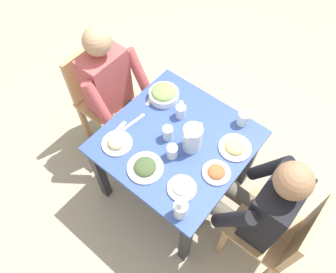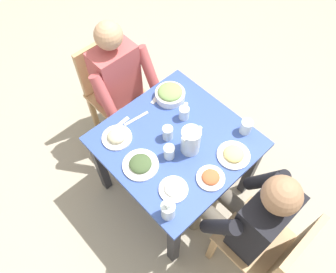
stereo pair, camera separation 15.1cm
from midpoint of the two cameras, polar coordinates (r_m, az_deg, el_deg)
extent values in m
plane|color=#9E937F|center=(2.71, -0.41, -8.70)|extent=(8.00, 8.00, 0.00)
cube|color=#334C99|center=(2.10, -0.52, -0.89)|extent=(0.89, 0.89, 0.03)
cube|color=#232328|center=(2.20, 1.00, -18.10)|extent=(0.06, 0.06, 0.68)
cube|color=#232328|center=(2.49, 12.32, -4.12)|extent=(0.06, 0.06, 0.68)
cube|color=#232328|center=(2.45, -13.50, -6.38)|extent=(0.06, 0.06, 0.68)
cube|color=#232328|center=(2.71, -1.59, 4.96)|extent=(0.06, 0.06, 0.68)
cube|color=tan|center=(2.47, 19.04, -15.91)|extent=(0.04, 0.04, 0.43)
cube|color=tan|center=(2.35, 7.62, -17.77)|extent=(0.04, 0.04, 0.43)
cube|color=tan|center=(2.47, 12.22, -11.62)|extent=(0.04, 0.04, 0.43)
cube|color=tan|center=(2.19, 14.71, -15.19)|extent=(0.40, 0.40, 0.03)
cube|color=tan|center=(1.99, 20.64, -15.93)|extent=(0.38, 0.04, 0.42)
cube|color=tan|center=(2.99, -11.09, 6.58)|extent=(0.04, 0.04, 0.43)
cube|color=tan|center=(2.88, -15.85, 2.42)|extent=(0.04, 0.04, 0.43)
cube|color=tan|center=(2.81, -6.27, 3.30)|extent=(0.04, 0.04, 0.43)
cube|color=tan|center=(2.70, -11.15, -1.24)|extent=(0.04, 0.04, 0.43)
cube|color=tan|center=(2.66, -11.91, 5.74)|extent=(0.40, 0.40, 0.03)
cube|color=tan|center=(2.60, -15.54, 10.69)|extent=(0.38, 0.04, 0.42)
cube|color=black|center=(1.95, 15.63, -12.27)|extent=(0.32, 0.20, 0.50)
sphere|color=#936B4C|center=(1.62, 18.61, -7.50)|extent=(0.19, 0.19, 0.19)
cylinder|color=#665B4C|center=(2.18, 8.46, -13.82)|extent=(0.11, 0.38, 0.11)
cylinder|color=#665B4C|center=(2.39, 4.04, -12.77)|extent=(0.10, 0.10, 0.46)
cylinder|color=black|center=(1.85, 8.90, -14.23)|extent=(0.08, 0.23, 0.37)
cylinder|color=#665B4C|center=(2.25, 10.94, -10.54)|extent=(0.11, 0.38, 0.11)
cylinder|color=#665B4C|center=(2.45, 6.47, -9.83)|extent=(0.10, 0.10, 0.46)
cylinder|color=black|center=(2.02, 15.27, -5.56)|extent=(0.08, 0.23, 0.37)
cube|color=#B24C4C|center=(2.45, -12.50, 9.25)|extent=(0.32, 0.20, 0.50)
sphere|color=tan|center=(2.20, -14.32, 15.74)|extent=(0.19, 0.19, 0.19)
cylinder|color=#665B4C|center=(2.59, -7.16, 4.32)|extent=(0.11, 0.38, 0.11)
cylinder|color=#665B4C|center=(2.67, -3.75, -0.29)|extent=(0.10, 0.10, 0.46)
cylinder|color=#B24C4C|center=(2.44, -6.92, 10.96)|extent=(0.08, 0.23, 0.37)
cylinder|color=#665B4C|center=(2.53, -9.78, 1.92)|extent=(0.11, 0.38, 0.11)
cylinder|color=#665B4C|center=(2.61, -6.22, -2.72)|extent=(0.10, 0.10, 0.46)
cylinder|color=#B24C4C|center=(2.28, -13.78, 5.12)|extent=(0.08, 0.23, 0.37)
cylinder|color=silver|center=(1.98, 2.09, -0.40)|extent=(0.12, 0.12, 0.19)
cube|color=silver|center=(2.01, 3.42, 1.14)|extent=(0.02, 0.02, 0.11)
cube|color=silver|center=(1.89, 1.15, -0.11)|extent=(0.04, 0.03, 0.02)
cylinder|color=white|center=(2.27, -2.65, 7.14)|extent=(0.21, 0.21, 0.05)
ellipsoid|color=#759951|center=(2.25, -2.68, 7.73)|extent=(0.17, 0.17, 0.06)
cylinder|color=white|center=(2.10, -10.93, -1.29)|extent=(0.19, 0.19, 0.01)
ellipsoid|color=#B7AD89|center=(2.09, -11.02, -1.01)|extent=(0.12, 0.12, 0.06)
cylinder|color=white|center=(2.08, 9.57, -2.06)|extent=(0.21, 0.21, 0.01)
ellipsoid|color=#E0C670|center=(2.06, 9.64, -1.80)|extent=(0.13, 0.13, 0.05)
cylinder|color=white|center=(1.92, 0.14, -9.16)|extent=(0.17, 0.17, 0.01)
ellipsoid|color=white|center=(1.90, 0.14, -8.96)|extent=(0.11, 0.11, 0.04)
cylinder|color=white|center=(1.97, 6.26, -6.43)|extent=(0.17, 0.17, 0.01)
ellipsoid|color=#CC5B33|center=(1.96, 6.30, -6.23)|extent=(0.11, 0.11, 0.04)
cylinder|color=white|center=(1.99, -6.18, -5.59)|extent=(0.22, 0.22, 0.01)
ellipsoid|color=#3D512D|center=(1.97, -6.22, -5.36)|extent=(0.14, 0.14, 0.05)
cylinder|color=silver|center=(2.16, 0.23, 4.28)|extent=(0.07, 0.07, 0.09)
cylinder|color=silver|center=(2.06, -2.15, 0.50)|extent=(0.07, 0.07, 0.10)
cylinder|color=silver|center=(2.16, 11.06, 3.00)|extent=(0.08, 0.08, 0.10)
cylinder|color=silver|center=(1.99, -1.43, -2.79)|extent=(0.07, 0.07, 0.10)
cylinder|color=silver|center=(1.81, -0.23, -12.78)|extent=(0.08, 0.08, 0.12)
cylinder|color=gold|center=(1.84, -0.22, -13.05)|extent=(0.07, 0.07, 0.07)
cylinder|color=silver|center=(1.74, -0.24, -11.84)|extent=(0.03, 0.03, 0.04)
cylinder|color=white|center=(2.22, 0.34, 5.42)|extent=(0.03, 0.03, 0.04)
cylinder|color=#B2B2B7|center=(2.20, 0.35, 5.86)|extent=(0.03, 0.03, 0.01)
cube|color=silver|center=(2.30, -4.83, 6.89)|extent=(0.17, 0.09, 0.01)
cube|color=silver|center=(2.18, -8.01, 2.38)|extent=(0.19, 0.04, 0.01)
cube|color=silver|center=(2.16, -10.88, 0.89)|extent=(0.17, 0.04, 0.01)
camera|label=1|loc=(0.08, -92.07, -3.17)|focal=34.90mm
camera|label=2|loc=(0.08, 87.93, 3.17)|focal=34.90mm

